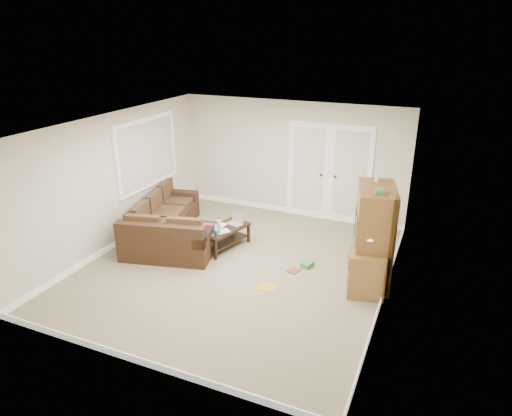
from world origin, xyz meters
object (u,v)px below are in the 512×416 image
at_px(coffee_table, 225,236).
at_px(tv_armoire, 373,236).
at_px(side_cabinet, 367,269).
at_px(sectional_sofa, 166,228).

relative_size(coffee_table, tv_armoire, 0.62).
height_order(coffee_table, side_cabinet, side_cabinet).
distance_m(sectional_sofa, coffee_table, 1.18).
xyz_separation_m(tv_armoire, side_cabinet, (0.00, -0.37, -0.41)).
distance_m(tv_armoire, side_cabinet, 0.55).
bearing_deg(sectional_sofa, coffee_table, -1.60).
xyz_separation_m(coffee_table, side_cabinet, (2.75, -0.57, 0.19)).
bearing_deg(side_cabinet, sectional_sofa, 163.10).
bearing_deg(tv_armoire, side_cabinet, -102.26).
relative_size(tv_armoire, side_cabinet, 1.51).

